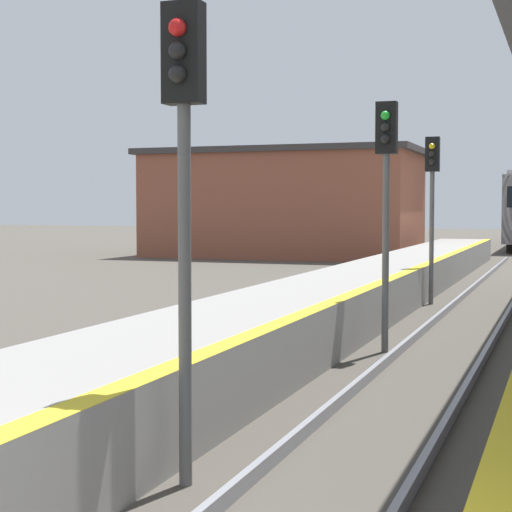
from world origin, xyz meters
TOP-DOWN VIEW (x-y plane):
  - signal_near at (-1.27, 4.27)m, footprint 0.36×0.31m
  - signal_mid at (-1.01, 12.04)m, footprint 0.36×0.31m
  - signal_far at (-1.36, 19.80)m, footprint 0.36×0.31m
  - station_building at (-11.78, 39.23)m, footprint 13.99×7.55m

SIDE VIEW (x-z plane):
  - station_building at x=-11.78m, z-range 0.01..5.50m
  - signal_near at x=-1.27m, z-range 0.88..5.25m
  - signal_mid at x=-1.01m, z-range 0.88..5.25m
  - signal_far at x=-1.36m, z-range 0.88..5.25m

